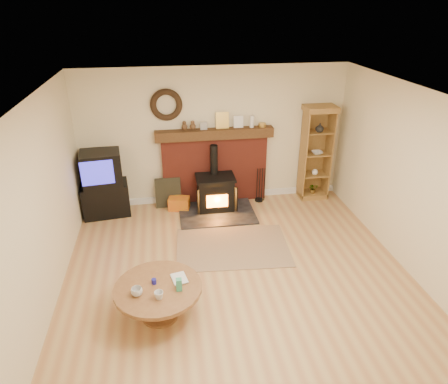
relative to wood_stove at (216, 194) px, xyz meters
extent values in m
plane|color=#AD7648|center=(0.04, -2.27, -0.33)|extent=(5.50, 5.50, 0.00)
cube|color=beige|center=(0.04, 0.48, 0.97)|extent=(5.00, 0.02, 2.60)
cube|color=beige|center=(-2.46, -2.27, 0.97)|extent=(0.02, 5.50, 2.60)
cube|color=beige|center=(2.54, -2.27, 0.97)|extent=(0.02, 5.50, 2.60)
cube|color=white|center=(0.04, -2.27, 2.27)|extent=(5.00, 5.50, 0.02)
cube|color=white|center=(0.04, 0.46, -0.27)|extent=(5.00, 0.04, 0.12)
torus|color=black|center=(-0.81, 0.42, 1.62)|extent=(0.57, 0.11, 0.57)
cube|color=maroon|center=(0.04, 0.41, 0.32)|extent=(2.00, 0.15, 1.30)
cube|color=#341D10|center=(0.04, 0.37, 1.06)|extent=(2.20, 0.22, 0.18)
cube|color=#999999|center=(-0.16, 0.38, 1.22)|extent=(0.13, 0.05, 0.14)
cube|color=gold|center=(0.19, 0.40, 1.30)|extent=(0.24, 0.06, 0.30)
cube|color=white|center=(0.49, 0.40, 1.26)|extent=(0.18, 0.05, 0.22)
cylinder|color=white|center=(0.74, 0.38, 1.26)|extent=(0.08, 0.08, 0.22)
cylinder|color=gold|center=(0.94, 0.38, 1.19)|extent=(0.14, 0.14, 0.07)
cube|color=black|center=(0.00, -0.17, -0.31)|extent=(1.40, 1.00, 0.03)
cube|color=black|center=(0.00, 0.03, 0.01)|extent=(0.65, 0.47, 0.61)
cube|color=black|center=(0.00, 0.03, 0.33)|extent=(0.72, 0.51, 0.04)
cylinder|color=black|center=(0.00, 0.18, 0.63)|extent=(0.14, 0.14, 0.56)
cube|color=orange|center=(0.00, -0.21, -0.03)|extent=(0.39, 0.02, 0.24)
cube|color=black|center=(-0.30, -0.15, -0.02)|extent=(0.16, 0.21, 0.49)
cube|color=black|center=(0.30, -0.15, -0.02)|extent=(0.16, 0.21, 0.49)
cube|color=brown|center=(0.09, -1.31, -0.32)|extent=(1.89, 1.37, 0.01)
cube|color=black|center=(-2.03, 0.20, -0.02)|extent=(0.89, 0.67, 0.61)
cube|color=black|center=(-2.03, 0.20, 0.59)|extent=(0.75, 0.65, 0.61)
cube|color=#2924B0|center=(-2.06, -0.09, 0.62)|extent=(0.55, 0.08, 0.44)
cube|color=brown|center=(2.01, 0.26, -0.28)|extent=(0.54, 0.39, 0.10)
cube|color=brown|center=(2.01, 0.45, 0.58)|extent=(0.54, 0.02, 1.71)
cube|color=brown|center=(1.75, 0.26, 0.58)|extent=(0.02, 0.39, 1.71)
cube|color=brown|center=(2.27, 0.26, 0.58)|extent=(0.02, 0.39, 1.71)
cube|color=brown|center=(2.01, 0.26, 1.49)|extent=(0.60, 0.43, 0.10)
cube|color=brown|center=(2.01, 0.26, 0.16)|extent=(0.50, 0.35, 0.02)
cube|color=brown|center=(2.01, 0.26, 0.60)|extent=(0.50, 0.35, 0.02)
cube|color=brown|center=(2.01, 0.26, 1.04)|extent=(0.50, 0.35, 0.02)
imported|color=white|center=(2.01, 0.21, 1.14)|extent=(0.16, 0.16, 0.17)
imported|color=white|center=(2.01, 0.21, 0.64)|extent=(0.21, 0.21, 0.05)
sphere|color=white|center=(2.01, 0.21, 0.23)|extent=(0.12, 0.12, 0.12)
imported|color=#3C9972|center=(2.01, 0.21, -0.12)|extent=(0.18, 0.16, 0.21)
cube|color=#F1B90A|center=(-0.69, 0.13, -0.20)|extent=(0.43, 0.32, 0.24)
cube|color=black|center=(-0.88, 0.28, -0.03)|extent=(0.49, 0.13, 0.58)
cylinder|color=black|center=(0.90, 0.23, -0.31)|extent=(0.16, 0.16, 0.04)
cylinder|color=black|center=(0.85, 0.23, 0.02)|extent=(0.02, 0.02, 0.70)
cylinder|color=black|center=(0.90, 0.23, 0.02)|extent=(0.02, 0.02, 0.70)
cylinder|color=black|center=(0.95, 0.23, 0.02)|extent=(0.02, 0.02, 0.70)
cylinder|color=black|center=(1.00, 0.23, 0.02)|extent=(0.02, 0.02, 0.70)
cylinder|color=brown|center=(-1.09, -2.69, -0.31)|extent=(0.48, 0.48, 0.03)
cylinder|color=brown|center=(-1.09, -2.69, -0.11)|extent=(0.17, 0.17, 0.39)
cylinder|color=brown|center=(-1.09, -2.69, 0.11)|extent=(1.09, 1.09, 0.05)
imported|color=white|center=(-1.34, -2.81, 0.19)|extent=(0.13, 0.13, 0.11)
imported|color=white|center=(-1.08, -2.91, 0.19)|extent=(0.11, 0.11, 0.10)
imported|color=#4C331E|center=(-0.91, -2.61, 0.15)|extent=(0.18, 0.24, 0.02)
cylinder|color=navy|center=(-1.14, -2.62, 0.17)|extent=(0.06, 0.06, 0.07)
cube|color=#3C9972|center=(-0.83, -2.79, 0.21)|extent=(0.07, 0.07, 0.16)
camera|label=1|loc=(-0.90, -6.66, 3.33)|focal=32.00mm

